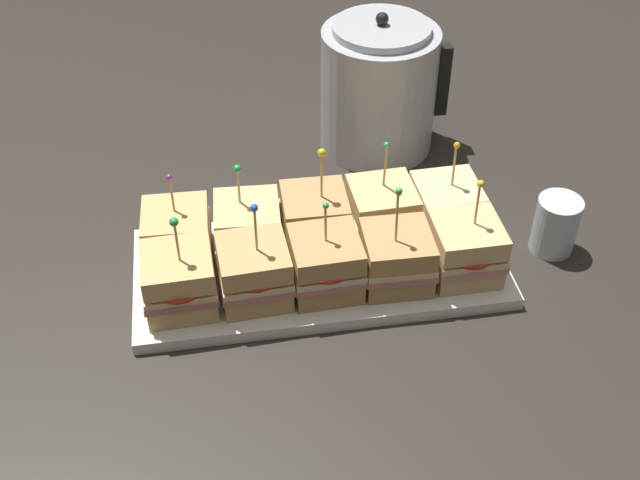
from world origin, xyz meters
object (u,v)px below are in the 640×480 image
at_px(sandwich_back_right, 382,212).
at_px(sandwich_back_far_right, 446,207).
at_px(sandwich_back_far_left, 177,235).
at_px(sandwich_back_center, 316,219).
at_px(sandwich_back_left, 248,227).
at_px(sandwich_front_left, 254,272).
at_px(serving_platter, 320,268).
at_px(sandwich_front_far_right, 465,249).
at_px(sandwich_front_center, 324,264).
at_px(kettle_steel, 379,88).
at_px(drinking_glass, 556,225).
at_px(sandwich_front_right, 396,258).
at_px(sandwich_front_far_left, 179,281).

relative_size(sandwich_back_right, sandwich_back_far_right, 1.04).
xyz_separation_m(sandwich_back_far_left, sandwich_back_center, (0.19, 0.00, 0.00)).
distance_m(sandwich_back_left, sandwich_back_far_right, 0.28).
xyz_separation_m(sandwich_front_left, sandwich_back_right, (0.19, 0.10, -0.00)).
relative_size(serving_platter, sandwich_front_left, 3.31).
height_order(sandwich_back_left, sandwich_back_right, sandwich_back_right).
bearing_deg(sandwich_front_far_right, sandwich_back_far_right, 89.93).
bearing_deg(sandwich_front_center, sandwich_back_right, 44.12).
xyz_separation_m(serving_platter, sandwich_back_left, (-0.09, 0.05, 0.05)).
distance_m(sandwich_front_left, sandwich_front_center, 0.09).
height_order(serving_platter, sandwich_back_far_right, sandwich_back_far_right).
height_order(sandwich_back_center, kettle_steel, kettle_steel).
bearing_deg(kettle_steel, drinking_glass, -57.90).
height_order(sandwich_back_far_left, sandwich_back_left, sandwich_back_left).
relative_size(sandwich_front_left, sandwich_front_right, 0.97).
xyz_separation_m(sandwich_front_far_right, drinking_glass, (0.15, 0.05, -0.02)).
distance_m(sandwich_front_left, drinking_glass, 0.43).
height_order(sandwich_back_far_left, sandwich_back_right, sandwich_back_right).
bearing_deg(kettle_steel, sandwich_back_left, -132.73).
height_order(sandwich_front_far_left, drinking_glass, sandwich_front_far_left).
bearing_deg(sandwich_back_far_right, sandwich_back_right, 179.33).
xyz_separation_m(sandwich_front_right, sandwich_back_far_left, (-0.29, 0.09, -0.00)).
bearing_deg(sandwich_back_left, sandwich_back_far_left, 179.94).
bearing_deg(sandwich_front_far_right, sandwich_back_right, 134.35).
height_order(sandwich_front_right, sandwich_front_far_right, sandwich_front_right).
relative_size(sandwich_front_far_left, sandwich_back_right, 0.96).
bearing_deg(sandwich_back_center, sandwich_back_far_right, 0.06).
bearing_deg(sandwich_back_right, kettle_steel, 79.07).
relative_size(sandwich_front_center, sandwich_front_far_right, 0.93).
bearing_deg(sandwich_front_right, sandwich_back_far_right, 45.05).
distance_m(sandwich_front_center, sandwich_back_far_left, 0.21).
xyz_separation_m(sandwich_front_far_left, kettle_steel, (0.34, 0.35, 0.05)).
xyz_separation_m(sandwich_back_left, sandwich_back_far_right, (0.28, 0.00, -0.00)).
relative_size(sandwich_front_right, sandwich_back_far_right, 1.08).
height_order(sandwich_front_center, sandwich_front_far_right, sandwich_front_far_right).
height_order(sandwich_front_right, sandwich_back_center, same).
bearing_deg(drinking_glass, sandwich_back_center, 171.94).
distance_m(sandwich_front_far_right, sandwich_back_far_left, 0.39).
bearing_deg(sandwich_front_center, sandwich_front_left, -179.57).
height_order(sandwich_front_center, sandwich_front_right, sandwich_front_right).
bearing_deg(sandwich_back_center, sandwich_back_right, 0.79).
bearing_deg(sandwich_front_left, kettle_steel, 55.82).
distance_m(sandwich_front_right, sandwich_back_far_right, 0.13).
bearing_deg(sandwich_front_right, sandwich_front_far_right, 0.18).
xyz_separation_m(sandwich_front_center, sandwich_back_right, (0.10, 0.09, 0.00)).
relative_size(sandwich_front_far_left, kettle_steel, 0.63).
distance_m(sandwich_front_right, sandwich_back_far_left, 0.30).
height_order(sandwich_front_left, sandwich_back_far_left, sandwich_front_left).
height_order(sandwich_front_left, sandwich_front_center, sandwich_front_left).
xyz_separation_m(sandwich_back_center, kettle_steel, (0.14, 0.26, 0.05)).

